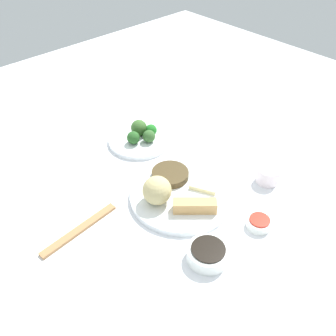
{
  "coord_description": "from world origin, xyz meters",
  "views": [
    {
      "loc": [
        0.5,
        -0.52,
        0.73
      ],
      "look_at": [
        -0.09,
        0.03,
        0.06
      ],
      "focal_mm": 40.78,
      "sensor_mm": 36.0,
      "label": 1
    }
  ],
  "objects_px": {
    "soy_sauce_bowl": "(208,254)",
    "chopsticks_pair": "(79,230)",
    "teacup": "(268,175)",
    "sauce_ramekin_sweet_and_sour": "(259,223)",
    "main_plate": "(182,195)",
    "broccoli_plate": "(140,140)"
  },
  "relations": [
    {
      "from": "main_plate",
      "to": "soy_sauce_bowl",
      "type": "bearing_deg",
      "value": -28.06
    },
    {
      "from": "sauce_ramekin_sweet_and_sour",
      "to": "chopsticks_pair",
      "type": "distance_m",
      "value": 0.44
    },
    {
      "from": "soy_sauce_bowl",
      "to": "sauce_ramekin_sweet_and_sour",
      "type": "bearing_deg",
      "value": 83.13
    },
    {
      "from": "main_plate",
      "to": "sauce_ramekin_sweet_and_sour",
      "type": "bearing_deg",
      "value": 18.33
    },
    {
      "from": "main_plate",
      "to": "chopsticks_pair",
      "type": "bearing_deg",
      "value": -108.0
    },
    {
      "from": "broccoli_plate",
      "to": "chopsticks_pair",
      "type": "height_order",
      "value": "broccoli_plate"
    },
    {
      "from": "soy_sauce_bowl",
      "to": "broccoli_plate",
      "type": "bearing_deg",
      "value": 158.69
    },
    {
      "from": "main_plate",
      "to": "broccoli_plate",
      "type": "xyz_separation_m",
      "value": [
        -0.27,
        0.08,
        -0.0
      ]
    },
    {
      "from": "teacup",
      "to": "broccoli_plate",
      "type": "bearing_deg",
      "value": -160.06
    },
    {
      "from": "broccoli_plate",
      "to": "chopsticks_pair",
      "type": "xyz_separation_m",
      "value": [
        0.18,
        -0.34,
        -0.0
      ]
    },
    {
      "from": "broccoli_plate",
      "to": "sauce_ramekin_sweet_and_sour",
      "type": "bearing_deg",
      "value": -1.53
    },
    {
      "from": "main_plate",
      "to": "broccoli_plate",
      "type": "relative_size",
      "value": 1.39
    },
    {
      "from": "soy_sauce_bowl",
      "to": "chopsticks_pair",
      "type": "relative_size",
      "value": 0.43
    },
    {
      "from": "soy_sauce_bowl",
      "to": "main_plate",
      "type": "bearing_deg",
      "value": 151.94
    },
    {
      "from": "soy_sauce_bowl",
      "to": "teacup",
      "type": "xyz_separation_m",
      "value": [
        -0.07,
        0.31,
        0.01
      ]
    },
    {
      "from": "teacup",
      "to": "chopsticks_pair",
      "type": "relative_size",
      "value": 0.28
    },
    {
      "from": "sauce_ramekin_sweet_and_sour",
      "to": "chopsticks_pair",
      "type": "bearing_deg",
      "value": -131.01
    },
    {
      "from": "teacup",
      "to": "soy_sauce_bowl",
      "type": "bearing_deg",
      "value": -78.31
    },
    {
      "from": "broccoli_plate",
      "to": "soy_sauce_bowl",
      "type": "distance_m",
      "value": 0.48
    },
    {
      "from": "soy_sauce_bowl",
      "to": "chopsticks_pair",
      "type": "height_order",
      "value": "soy_sauce_bowl"
    },
    {
      "from": "chopsticks_pair",
      "to": "sauce_ramekin_sweet_and_sour",
      "type": "bearing_deg",
      "value": 48.99
    },
    {
      "from": "teacup",
      "to": "chopsticks_pair",
      "type": "height_order",
      "value": "teacup"
    }
  ]
}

